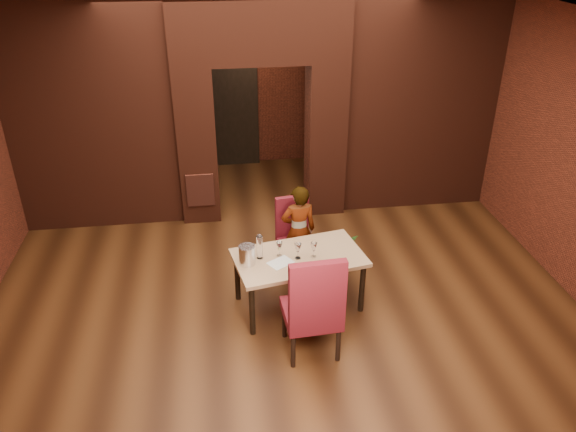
% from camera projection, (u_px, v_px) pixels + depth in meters
% --- Properties ---
extents(floor, '(8.00, 8.00, 0.00)m').
position_uv_depth(floor, '(279.00, 283.00, 7.09)').
color(floor, '#4A2812').
rests_on(floor, ground).
extents(ceiling, '(7.00, 8.00, 0.04)m').
position_uv_depth(ceiling, '(277.00, 19.00, 5.56)').
color(ceiling, silver).
rests_on(ceiling, ground).
extents(wall_back, '(7.00, 0.04, 3.20)m').
position_uv_depth(wall_back, '(251.00, 76.00, 9.81)').
color(wall_back, maroon).
rests_on(wall_back, ground).
extents(wall_right, '(0.04, 8.00, 3.20)m').
position_uv_depth(wall_right, '(567.00, 151.00, 6.75)').
color(wall_right, maroon).
rests_on(wall_right, ground).
extents(pillar_left, '(0.55, 0.55, 2.30)m').
position_uv_depth(pillar_left, '(197.00, 144.00, 8.17)').
color(pillar_left, maroon).
rests_on(pillar_left, ground).
extents(pillar_right, '(0.55, 0.55, 2.30)m').
position_uv_depth(pillar_right, '(325.00, 138.00, 8.40)').
color(pillar_right, maroon).
rests_on(pillar_right, ground).
extents(lintel, '(2.45, 0.55, 0.90)m').
position_uv_depth(lintel, '(260.00, 29.00, 7.52)').
color(lintel, maroon).
rests_on(lintel, ground).
extents(wing_wall_left, '(2.28, 0.35, 3.20)m').
position_uv_depth(wing_wall_left, '(92.00, 119.00, 7.78)').
color(wing_wall_left, maroon).
rests_on(wing_wall_left, ground).
extents(wing_wall_right, '(2.28, 0.35, 3.20)m').
position_uv_depth(wing_wall_right, '(419.00, 105.00, 8.35)').
color(wing_wall_right, maroon).
rests_on(wing_wall_right, ground).
extents(vent_panel, '(0.40, 0.03, 0.50)m').
position_uv_depth(vent_panel, '(200.00, 190.00, 8.20)').
color(vent_panel, brown).
rests_on(vent_panel, ground).
extents(rear_door, '(0.90, 0.08, 2.10)m').
position_uv_depth(rear_door, '(229.00, 109.00, 9.97)').
color(rear_door, black).
rests_on(rear_door, ground).
extents(rear_door_frame, '(1.02, 0.04, 2.22)m').
position_uv_depth(rear_door_frame, '(229.00, 109.00, 9.93)').
color(rear_door_frame, black).
rests_on(rear_door_frame, ground).
extents(dining_table, '(1.58, 1.07, 0.68)m').
position_uv_depth(dining_table, '(299.00, 281.00, 6.55)').
color(dining_table, tan).
rests_on(dining_table, ground).
extents(chair_far, '(0.49, 0.49, 0.96)m').
position_uv_depth(chair_far, '(296.00, 236.00, 7.18)').
color(chair_far, maroon).
rests_on(chair_far, ground).
extents(chair_near, '(0.60, 0.60, 1.24)m').
position_uv_depth(chair_near, '(311.00, 301.00, 5.75)').
color(chair_near, maroon).
rests_on(chair_near, ground).
extents(person_seated, '(0.47, 0.34, 1.23)m').
position_uv_depth(person_seated, '(299.00, 231.00, 7.03)').
color(person_seated, white).
rests_on(person_seated, ground).
extents(wine_glass_a, '(0.07, 0.07, 0.18)m').
position_uv_depth(wine_glass_a, '(279.00, 249.00, 6.35)').
color(wine_glass_a, white).
rests_on(wine_glass_a, dining_table).
extents(wine_glass_b, '(0.08, 0.08, 0.19)m').
position_uv_depth(wine_glass_b, '(298.00, 251.00, 6.30)').
color(wine_glass_b, white).
rests_on(wine_glass_b, dining_table).
extents(wine_glass_c, '(0.08, 0.08, 0.19)m').
position_uv_depth(wine_glass_c, '(314.00, 250.00, 6.33)').
color(wine_glass_c, white).
rests_on(wine_glass_c, dining_table).
extents(tasting_sheet, '(0.33, 0.31, 0.00)m').
position_uv_depth(tasting_sheet, '(281.00, 263.00, 6.27)').
color(tasting_sheet, silver).
rests_on(tasting_sheet, dining_table).
extents(wine_bucket, '(0.19, 0.19, 0.23)m').
position_uv_depth(wine_bucket, '(247.00, 255.00, 6.20)').
color(wine_bucket, silver).
rests_on(wine_bucket, dining_table).
extents(water_bottle, '(0.07, 0.07, 0.30)m').
position_uv_depth(water_bottle, '(260.00, 246.00, 6.28)').
color(water_bottle, white).
rests_on(water_bottle, dining_table).
extents(potted_plant, '(0.47, 0.43, 0.42)m').
position_uv_depth(potted_plant, '(342.00, 247.00, 7.45)').
color(potted_plant, '#316522').
rests_on(potted_plant, ground).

